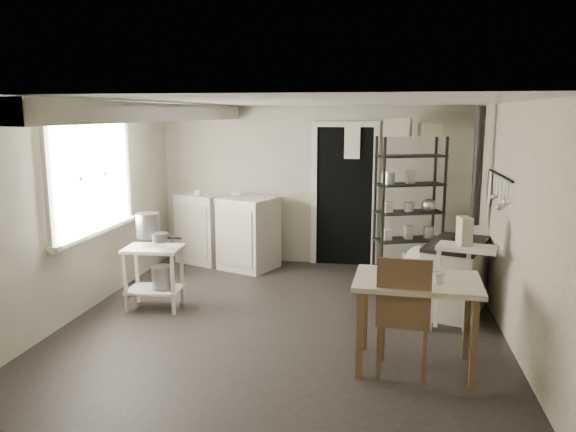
% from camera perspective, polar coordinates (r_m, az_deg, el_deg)
% --- Properties ---
extents(floor, '(5.00, 5.00, 0.00)m').
position_cam_1_polar(floor, '(6.06, -0.49, -10.80)').
color(floor, black).
rests_on(floor, ground).
extents(ceiling, '(5.00, 5.00, 0.00)m').
position_cam_1_polar(ceiling, '(5.65, -0.53, 11.51)').
color(ceiling, silver).
rests_on(ceiling, wall_back).
extents(wall_back, '(4.50, 0.02, 2.30)m').
position_cam_1_polar(wall_back, '(8.19, 2.62, 3.08)').
color(wall_back, '#B2AE98').
rests_on(wall_back, ground).
extents(wall_front, '(4.50, 0.02, 2.30)m').
position_cam_1_polar(wall_front, '(3.38, -8.15, -7.61)').
color(wall_front, '#B2AE98').
rests_on(wall_front, ground).
extents(wall_left, '(0.02, 5.00, 2.30)m').
position_cam_1_polar(wall_left, '(6.53, -20.34, 0.57)').
color(wall_left, '#B2AE98').
rests_on(wall_left, ground).
extents(wall_right, '(0.02, 5.00, 2.30)m').
position_cam_1_polar(wall_right, '(5.79, 21.98, -0.72)').
color(wall_right, '#B2AE98').
rests_on(wall_right, ground).
extents(window, '(0.12, 1.76, 1.28)m').
position_cam_1_polar(window, '(6.64, -19.44, 3.83)').
color(window, silver).
rests_on(window, wall_left).
extents(doorway, '(0.96, 0.10, 2.08)m').
position_cam_1_polar(doorway, '(8.14, 5.73, 1.92)').
color(doorway, silver).
rests_on(doorway, ground).
extents(ceiling_beam, '(0.18, 5.00, 0.18)m').
position_cam_1_polar(ceiling_beam, '(5.98, -12.10, 10.26)').
color(ceiling_beam, silver).
rests_on(ceiling_beam, ceiling).
extents(wallpaper_panel, '(0.01, 5.00, 2.30)m').
position_cam_1_polar(wallpaper_panel, '(5.79, 21.88, -0.72)').
color(wallpaper_panel, '#B8B096').
rests_on(wallpaper_panel, wall_right).
extents(utensil_rail, '(0.06, 1.20, 0.44)m').
position_cam_1_polar(utensil_rail, '(6.30, 20.57, 3.90)').
color(utensil_rail, '#A9A8AB').
rests_on(utensil_rail, wall_right).
extents(prep_table, '(0.66, 0.49, 0.71)m').
position_cam_1_polar(prep_table, '(6.54, -13.44, -5.78)').
color(prep_table, silver).
rests_on(prep_table, ground).
extents(stockpot, '(0.28, 0.28, 0.28)m').
position_cam_1_polar(stockpot, '(6.55, -14.05, -0.93)').
color(stockpot, '#A9A8AB').
rests_on(stockpot, prep_table).
extents(saucepan, '(0.22, 0.22, 0.10)m').
position_cam_1_polar(saucepan, '(6.31, -12.83, -2.14)').
color(saucepan, '#A9A8AB').
rests_on(saucepan, prep_table).
extents(bucket, '(0.28, 0.28, 0.24)m').
position_cam_1_polar(bucket, '(6.50, -12.70, -6.00)').
color(bucket, '#A9A8AB').
rests_on(bucket, prep_table).
extents(base_cabinets, '(1.69, 1.20, 1.02)m').
position_cam_1_polar(base_cabinets, '(8.24, -6.20, -1.79)').
color(base_cabinets, beige).
rests_on(base_cabinets, ground).
extents(mixing_bowl, '(0.34, 0.34, 0.06)m').
position_cam_1_polar(mixing_bowl, '(8.06, -5.31, 1.51)').
color(mixing_bowl, silver).
rests_on(mixing_bowl, base_cabinets).
extents(counter_cup, '(0.13, 0.13, 0.09)m').
position_cam_1_polar(counter_cup, '(8.17, -9.14, 1.63)').
color(counter_cup, silver).
rests_on(counter_cup, base_cabinets).
extents(shelf_rack, '(0.96, 0.65, 1.89)m').
position_cam_1_polar(shelf_rack, '(7.72, 12.21, 0.91)').
color(shelf_rack, black).
rests_on(shelf_rack, ground).
extents(shelf_jar, '(0.12, 0.12, 0.19)m').
position_cam_1_polar(shelf_jar, '(7.65, 9.83, 4.08)').
color(shelf_jar, silver).
rests_on(shelf_jar, shelf_rack).
extents(storage_box_a, '(0.38, 0.35, 0.23)m').
position_cam_1_polar(storage_box_a, '(7.58, 11.09, 8.84)').
color(storage_box_a, beige).
rests_on(storage_box_a, shelf_rack).
extents(storage_box_b, '(0.30, 0.29, 0.17)m').
position_cam_1_polar(storage_box_b, '(7.60, 14.25, 8.57)').
color(storage_box_b, beige).
rests_on(storage_box_b, shelf_rack).
extents(stove, '(0.86, 1.13, 0.79)m').
position_cam_1_polar(stove, '(6.56, 16.66, -5.54)').
color(stove, beige).
rests_on(stove, ground).
extents(stovepipe, '(0.14, 0.14, 1.40)m').
position_cam_1_polar(stovepipe, '(6.84, 18.72, 4.81)').
color(stovepipe, black).
rests_on(stovepipe, stove).
extents(side_ledge, '(0.64, 0.46, 0.89)m').
position_cam_1_polar(side_ledge, '(5.98, 17.49, -7.23)').
color(side_ledge, silver).
rests_on(side_ledge, ground).
extents(oats_box, '(0.15, 0.21, 0.28)m').
position_cam_1_polar(oats_box, '(5.87, 17.48, -1.69)').
color(oats_box, beige).
rests_on(oats_box, side_ledge).
extents(work_table, '(1.09, 0.79, 0.80)m').
position_cam_1_polar(work_table, '(5.06, 12.81, -10.85)').
color(work_table, beige).
rests_on(work_table, ground).
extents(table_cup, '(0.14, 0.14, 0.10)m').
position_cam_1_polar(table_cup, '(4.84, 15.00, -6.56)').
color(table_cup, silver).
rests_on(table_cup, work_table).
extents(chair, '(0.47, 0.49, 1.05)m').
position_cam_1_polar(chair, '(4.92, 11.68, -10.10)').
color(chair, brown).
rests_on(chair, ground).
extents(flour_sack, '(0.50, 0.46, 0.49)m').
position_cam_1_polar(flour_sack, '(7.60, 13.17, -4.75)').
color(flour_sack, white).
rests_on(flour_sack, ground).
extents(floor_crock, '(0.12, 0.12, 0.14)m').
position_cam_1_polar(floor_crock, '(6.02, 13.89, -10.50)').
color(floor_crock, silver).
rests_on(floor_crock, ground).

